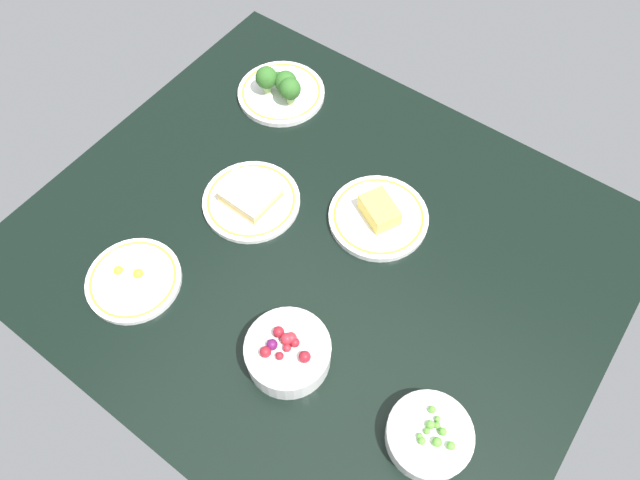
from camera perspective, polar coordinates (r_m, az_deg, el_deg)
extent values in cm
cube|color=black|center=(115.89, 0.00, -1.02)|extent=(110.65, 94.48, 4.00)
cylinder|color=white|center=(120.08, -6.72, 3.84)|extent=(19.98, 19.98, 1.12)
torus|color=gold|center=(119.63, -6.74, 3.99)|extent=(18.08, 18.08, 0.50)
cube|color=beige|center=(119.14, -6.77, 4.16)|extent=(10.27, 9.30, 1.20)
cube|color=#E5B24C|center=(118.33, -6.82, 4.44)|extent=(10.27, 9.30, 0.80)
cube|color=beige|center=(117.53, -6.87, 4.72)|extent=(10.27, 9.30, 1.20)
cylinder|color=white|center=(117.41, 5.74, 2.23)|extent=(20.07, 20.07, 1.39)
torus|color=gold|center=(116.84, 5.77, 2.42)|extent=(18.16, 18.16, 0.50)
cube|color=#F2D14C|center=(115.31, 5.85, 2.92)|extent=(9.59, 8.56, 3.69)
cylinder|color=white|center=(100.21, 10.61, -18.38)|extent=(13.84, 13.84, 3.82)
torus|color=white|center=(98.38, 10.79, -18.13)|extent=(14.09, 14.09, 0.80)
sphere|color=#599E38|center=(98.71, 10.94, -16.01)|extent=(1.25, 1.25, 1.25)
sphere|color=#599E38|center=(97.95, 10.79, -17.37)|extent=(1.43, 1.43, 1.43)
sphere|color=#599E38|center=(97.84, 12.74, -19.10)|extent=(1.40, 1.40, 1.40)
sphere|color=#599E38|center=(97.48, 9.77, -18.42)|extent=(1.00, 1.00, 1.00)
sphere|color=#599E38|center=(98.12, 11.95, -17.91)|extent=(1.32, 1.32, 1.32)
sphere|color=#599E38|center=(97.24, 9.96, -18.84)|extent=(1.23, 1.23, 1.23)
sphere|color=#599E38|center=(97.81, 10.47, -17.97)|extent=(1.05, 1.05, 1.05)
sphere|color=#599E38|center=(97.44, 11.43, -18.86)|extent=(1.58, 1.58, 1.58)
sphere|color=#599E38|center=(98.60, 11.47, -16.84)|extent=(1.02, 1.02, 1.02)
sphere|color=#599E38|center=(98.30, 11.43, -17.38)|extent=(1.11, 1.11, 1.11)
cylinder|color=white|center=(101.87, -3.15, -11.01)|extent=(14.71, 14.71, 5.46)
torus|color=white|center=(99.32, -3.22, -10.47)|extent=(14.92, 14.92, 0.80)
sphere|color=maroon|center=(98.12, -3.98, -11.28)|extent=(1.41, 1.41, 1.41)
sphere|color=#59144C|center=(98.61, -4.74, -10.20)|extent=(1.96, 1.96, 1.96)
sphere|color=#B2232D|center=(98.79, -2.87, -9.57)|extent=(2.04, 2.04, 2.04)
sphere|color=maroon|center=(97.52, -1.51, -11.38)|extent=(2.08, 2.08, 2.08)
sphere|color=#B2232D|center=(98.72, -3.29, -9.66)|extent=(2.13, 2.13, 2.13)
sphere|color=maroon|center=(98.66, -2.48, -10.02)|extent=(1.68, 1.68, 1.68)
sphere|color=maroon|center=(99.35, -4.09, -8.97)|extent=(2.00, 2.00, 2.00)
sphere|color=maroon|center=(98.24, -5.38, -10.87)|extent=(1.99, 1.99, 1.99)
sphere|color=#B2232D|center=(98.51, -3.24, -10.54)|extent=(1.41, 1.41, 1.41)
cylinder|color=white|center=(139.19, -3.82, 14.18)|extent=(20.09, 20.09, 1.25)
torus|color=gold|center=(138.75, -3.84, 14.37)|extent=(18.18, 18.18, 0.50)
cylinder|color=#9EBC72|center=(137.35, -3.32, 14.36)|extent=(1.78, 1.78, 1.83)
sphere|color=#2D6023|center=(135.39, -3.38, 15.21)|extent=(5.08, 5.08, 5.08)
cylinder|color=#9EBC72|center=(138.59, -4.07, 14.85)|extent=(1.14, 1.14, 1.96)
sphere|color=#2D6023|center=(137.08, -4.13, 15.51)|extent=(3.24, 3.24, 3.24)
cylinder|color=#9EBC72|center=(135.24, -2.91, 13.67)|extent=(1.73, 1.73, 2.37)
sphere|color=#2D6023|center=(133.11, -2.97, 14.59)|extent=(4.94, 4.94, 4.94)
cylinder|color=#9EBC72|center=(138.00, -5.17, 14.65)|extent=(1.76, 1.76, 2.45)
sphere|color=#2D6023|center=(135.86, -5.28, 15.59)|extent=(5.03, 5.03, 5.03)
cylinder|color=white|center=(115.25, -17.79, -3.77)|extent=(17.90, 17.90, 1.21)
torus|color=gold|center=(114.74, -17.87, -3.64)|extent=(16.26, 16.26, 0.50)
ellipsoid|color=white|center=(114.54, -19.00, -3.13)|extent=(4.53, 4.53, 2.49)
sphere|color=yellow|center=(113.60, -19.15, -2.86)|extent=(1.81, 1.81, 1.81)
ellipsoid|color=white|center=(112.87, -17.23, -3.49)|extent=(5.01, 5.01, 2.76)
sphere|color=yellow|center=(111.82, -17.39, -3.20)|extent=(2.00, 2.00, 2.00)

